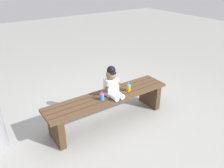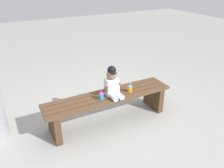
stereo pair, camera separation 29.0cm
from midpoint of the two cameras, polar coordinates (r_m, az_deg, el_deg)
The scene contains 5 objects.
ground_plane at distance 3.23m, azimuth -3.44°, elevation -9.20°, with size 16.00×16.00×0.00m, color #999993.
park_bench at distance 3.07m, azimuth -3.58°, elevation -4.89°, with size 1.76×0.38×0.41m.
child_figure at distance 2.93m, azimuth -2.82°, elevation 0.21°, with size 0.23×0.27×0.40m.
sippy_cup_left at distance 2.89m, azimuth -5.46°, elevation -3.03°, with size 0.06×0.06×0.12m.
sippy_cup_right at distance 3.09m, azimuth 1.51°, elevation -0.83°, with size 0.06×0.06×0.12m.
Camera 1 is at (-1.45, -2.20, 1.88)m, focal length 36.42 mm.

